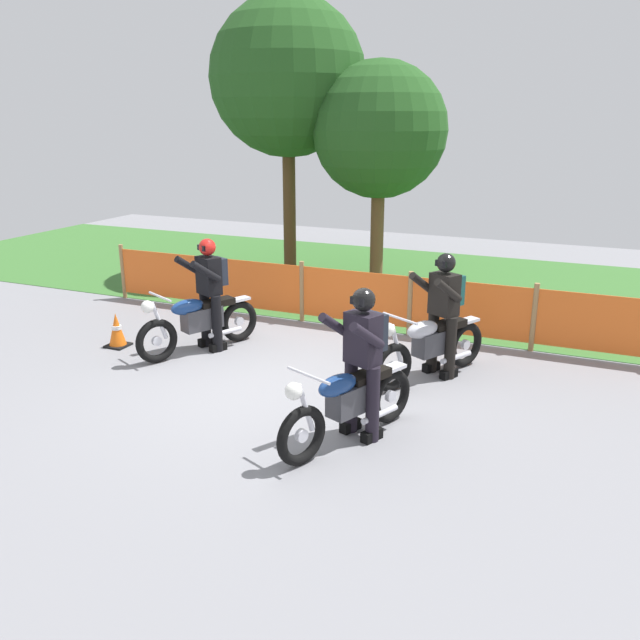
% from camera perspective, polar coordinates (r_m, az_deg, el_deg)
% --- Properties ---
extents(ground, '(24.00, 24.00, 0.02)m').
position_cam_1_polar(ground, '(8.57, -3.56, -6.01)').
color(ground, gray).
extents(grass_verge, '(24.00, 6.76, 0.01)m').
position_cam_1_polar(grass_verge, '(14.05, 7.79, 3.29)').
color(grass_verge, '#386B2D').
rests_on(grass_verge, ground).
extents(barrier_fence, '(9.60, 0.08, 1.05)m').
position_cam_1_polar(barrier_fence, '(10.79, 3.00, 2.07)').
color(barrier_fence, '#997547').
rests_on(barrier_fence, ground).
extents(tree_leftmost, '(3.30, 3.30, 5.83)m').
position_cam_1_polar(tree_leftmost, '(14.65, -2.85, 20.38)').
color(tree_leftmost, brown).
rests_on(tree_leftmost, ground).
extents(tree_near_left, '(2.75, 2.75, 4.50)m').
position_cam_1_polar(tree_near_left, '(13.81, 5.24, 16.15)').
color(tree_near_left, brown).
rests_on(tree_near_left, ground).
extents(motorcycle_lead, '(1.03, 1.92, 0.98)m').
position_cam_1_polar(motorcycle_lead, '(9.85, -10.57, -0.11)').
color(motorcycle_lead, black).
rests_on(motorcycle_lead, ground).
extents(motorcycle_trailing, '(1.11, 1.85, 0.97)m').
position_cam_1_polar(motorcycle_trailing, '(8.82, 9.64, -2.18)').
color(motorcycle_trailing, black).
rests_on(motorcycle_trailing, ground).
extents(motorcycle_third, '(0.95, 1.91, 0.96)m').
position_cam_1_polar(motorcycle_third, '(7.03, 2.50, -7.22)').
color(motorcycle_third, black).
rests_on(motorcycle_third, ground).
extents(rider_lead, '(0.69, 0.78, 1.69)m').
position_cam_1_polar(rider_lead, '(9.84, -9.61, 2.80)').
color(rider_lead, black).
rests_on(rider_lead, ground).
extents(rider_trailing, '(0.71, 0.79, 1.69)m').
position_cam_1_polar(rider_trailing, '(8.83, 10.78, 1.06)').
color(rider_trailing, black).
rests_on(rider_trailing, ground).
extents(rider_third, '(0.68, 0.78, 1.69)m').
position_cam_1_polar(rider_third, '(6.99, 3.78, -3.05)').
color(rider_third, black).
rests_on(rider_third, ground).
extents(traffic_cone, '(0.32, 0.32, 0.53)m').
position_cam_1_polar(traffic_cone, '(10.45, -17.34, -0.86)').
color(traffic_cone, black).
rests_on(traffic_cone, ground).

